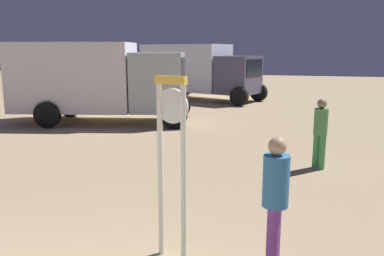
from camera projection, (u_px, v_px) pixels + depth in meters
standing_clock at (172, 150)px, 4.84m from camera, size 0.43×0.18×2.34m
person_near_clock at (275, 196)px, 4.70m from camera, size 0.32×0.32×1.65m
person_distant at (320, 130)px, 8.74m from camera, size 0.30×0.30×1.58m
box_truck_near at (96, 79)px, 14.30m from camera, size 6.68×3.72×2.89m
box_truck_far at (197, 70)px, 21.09m from camera, size 7.03×4.34×2.92m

